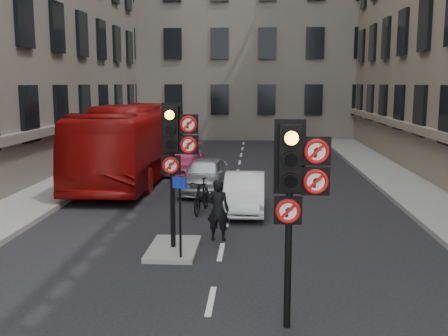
# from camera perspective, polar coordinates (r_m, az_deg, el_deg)

# --- Properties ---
(pavement_left) EXTENTS (3.00, 50.00, 0.16)m
(pavement_left) POSITION_cam_1_polar(r_m,az_deg,el_deg) (21.51, -18.55, -2.22)
(pavement_left) COLOR gray
(pavement_left) RESTS_ON ground
(pavement_right) EXTENTS (3.00, 50.00, 0.16)m
(pavement_right) POSITION_cam_1_polar(r_m,az_deg,el_deg) (20.95, 21.10, -2.66)
(pavement_right) COLOR gray
(pavement_right) RESTS_ON ground
(centre_island) EXTENTS (1.20, 2.00, 0.12)m
(centre_island) POSITION_cam_1_polar(r_m,az_deg,el_deg) (13.34, -5.53, -8.73)
(centre_island) COLOR gray
(centre_island) RESTS_ON ground
(building_far) EXTENTS (30.00, 14.00, 20.00)m
(building_far) POSITION_cam_1_polar(r_m,az_deg,el_deg) (45.92, 2.49, 16.49)
(building_far) COLOR gray
(building_far) RESTS_ON ground
(signal_near) EXTENTS (0.91, 0.40, 3.58)m
(signal_near) POSITION_cam_1_polar(r_m,az_deg,el_deg) (8.70, 7.73, -1.32)
(signal_near) COLOR black
(signal_near) RESTS_ON ground
(signal_far) EXTENTS (0.91, 0.40, 3.58)m
(signal_far) POSITION_cam_1_polar(r_m,az_deg,el_deg) (12.76, -5.33, 2.61)
(signal_far) COLOR black
(signal_far) RESTS_ON centre_island
(car_silver) EXTENTS (1.95, 4.04, 1.33)m
(car_silver) POSITION_cam_1_polar(r_m,az_deg,el_deg) (20.26, -2.06, -0.74)
(car_silver) COLOR #AFB1B7
(car_silver) RESTS_ON ground
(car_white) EXTENTS (1.34, 3.75, 1.23)m
(car_white) POSITION_cam_1_polar(r_m,az_deg,el_deg) (17.25, 2.24, -2.67)
(car_white) COLOR white
(car_white) RESTS_ON ground
(car_pink) EXTENTS (1.90, 4.33, 1.24)m
(car_pink) POSITION_cam_1_polar(r_m,az_deg,el_deg) (25.04, -4.67, 1.03)
(car_pink) COLOR #E14281
(car_pink) RESTS_ON ground
(bus_red) EXTENTS (2.78, 11.68, 3.25)m
(bus_red) POSITION_cam_1_polar(r_m,az_deg,el_deg) (23.22, -9.85, 2.79)
(bus_red) COLOR maroon
(bus_red) RESTS_ON ground
(motorcycle) EXTENTS (0.79, 1.90, 1.11)m
(motorcycle) POSITION_cam_1_polar(r_m,az_deg,el_deg) (17.03, -2.44, -3.03)
(motorcycle) COLOR black
(motorcycle) RESTS_ON ground
(motorcyclist) EXTENTS (0.66, 0.48, 1.67)m
(motorcyclist) POSITION_cam_1_polar(r_m,az_deg,el_deg) (13.97, -0.66, -4.57)
(motorcyclist) COLOR black
(motorcyclist) RESTS_ON ground
(info_sign) EXTENTS (0.32, 0.15, 1.92)m
(info_sign) POSITION_cam_1_polar(r_m,az_deg,el_deg) (12.17, -4.82, -4.12)
(info_sign) COLOR black
(info_sign) RESTS_ON centre_island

